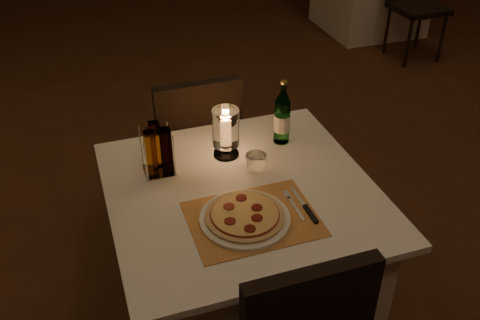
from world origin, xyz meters
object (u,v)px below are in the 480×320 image
object	(u,v)px
main_table	(242,258)
pizza	(245,215)
tumbler	(256,164)
plate	(245,219)
hurricane_candle	(226,129)
water_bottle	(282,118)
chair_far	(196,138)

from	to	relation	value
main_table	pizza	distance (m)	0.44
pizza	tumbler	world-z (taller)	tumbler
main_table	tumbler	bearing A→B (deg)	44.04
plate	hurricane_candle	bearing A→B (deg)	81.33
water_bottle	pizza	bearing A→B (deg)	-125.69
pizza	water_bottle	distance (m)	0.56
chair_far	plate	xyz separation A→B (m)	(-0.05, -0.89, 0.20)
chair_far	hurricane_candle	xyz separation A→B (m)	(0.01, -0.47, 0.31)
main_table	pizza	bearing A→B (deg)	-105.55
main_table	plate	distance (m)	0.42
plate	water_bottle	world-z (taller)	water_bottle
pizza	chair_far	bearing A→B (deg)	86.79
main_table	hurricane_candle	bearing A→B (deg)	86.60
main_table	chair_far	size ratio (longest dim) A/B	1.11
plate	tumbler	bearing A→B (deg)	62.50
pizza	hurricane_candle	world-z (taller)	hurricane_candle
pizza	main_table	bearing A→B (deg)	74.45
main_table	plate	bearing A→B (deg)	-105.52
chair_far	hurricane_candle	bearing A→B (deg)	-88.25
plate	pizza	size ratio (longest dim) A/B	1.14
chair_far	pizza	size ratio (longest dim) A/B	3.21
tumbler	hurricane_candle	size ratio (longest dim) A/B	0.39
chair_far	pizza	xyz separation A→B (m)	(-0.05, -0.89, 0.22)
plate	hurricane_candle	xyz separation A→B (m)	(0.06, 0.42, 0.11)
chair_far	tumbler	xyz separation A→B (m)	(0.09, -0.63, 0.23)
plate	chair_far	bearing A→B (deg)	86.80
chair_far	tumbler	bearing A→B (deg)	-82.04
plate	water_bottle	xyz separation A→B (m)	(0.32, 0.45, 0.10)
hurricane_candle	pizza	bearing A→B (deg)	-98.68
plate	water_bottle	bearing A→B (deg)	54.32
main_table	hurricane_candle	xyz separation A→B (m)	(0.01, 0.24, 0.49)
pizza	hurricane_candle	bearing A→B (deg)	81.32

